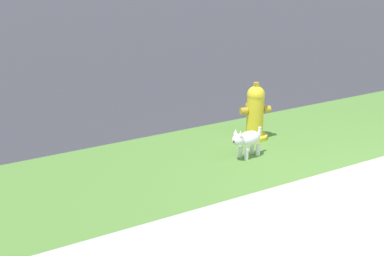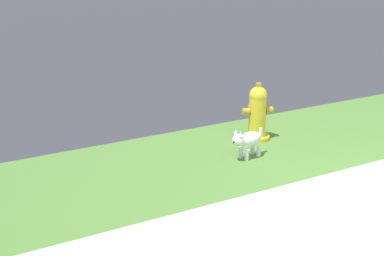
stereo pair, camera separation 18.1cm
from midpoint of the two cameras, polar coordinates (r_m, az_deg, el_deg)
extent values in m
cube|color=#568438|center=(6.70, 9.85, -1.64)|extent=(18.00, 2.03, 0.01)
cylinder|color=yellow|center=(6.81, 7.64, -0.98)|extent=(0.33, 0.33, 0.05)
cylinder|color=yellow|center=(6.72, 7.75, 1.32)|extent=(0.21, 0.21, 0.52)
sphere|color=yellow|center=(6.65, 7.84, 3.47)|extent=(0.22, 0.22, 0.22)
cube|color=#B29323|center=(6.62, 7.89, 4.54)|extent=(0.07, 0.07, 0.06)
cylinder|color=#B29323|center=(6.65, 6.54, 1.75)|extent=(0.11, 0.11, 0.09)
cylinder|color=#B29323|center=(6.76, 8.98, 1.91)|extent=(0.11, 0.11, 0.09)
cylinder|color=#B29323|center=(6.85, 7.32, 2.21)|extent=(0.14, 0.13, 0.12)
ellipsoid|color=white|center=(6.15, 7.06, -1.20)|extent=(0.33, 0.23, 0.17)
sphere|color=white|center=(6.01, 5.82, -1.33)|extent=(0.14, 0.14, 0.14)
sphere|color=black|center=(5.97, 5.38, -1.53)|extent=(0.02, 0.02, 0.02)
cone|color=white|center=(5.95, 6.06, -0.62)|extent=(0.06, 0.06, 0.06)
cone|color=white|center=(6.00, 5.55, -0.44)|extent=(0.06, 0.06, 0.06)
cylinder|color=white|center=(6.11, 6.70, -2.88)|extent=(0.05, 0.05, 0.14)
cylinder|color=white|center=(6.17, 6.06, -2.64)|extent=(0.05, 0.05, 0.14)
cylinder|color=white|center=(6.24, 7.94, -2.45)|extent=(0.05, 0.05, 0.14)
cylinder|color=white|center=(6.30, 7.31, -2.22)|extent=(0.05, 0.05, 0.14)
cylinder|color=white|center=(6.25, 8.15, -0.41)|extent=(0.04, 0.04, 0.10)
camera|label=1|loc=(0.09, -89.13, 0.30)|focal=50.00mm
camera|label=2|loc=(0.09, 90.87, -0.30)|focal=50.00mm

